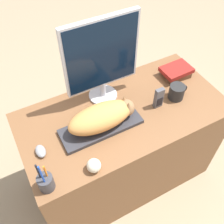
% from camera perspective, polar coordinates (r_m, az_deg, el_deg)
% --- Properties ---
extents(ground_plane, '(12.00, 12.00, 0.00)m').
position_cam_1_polar(ground_plane, '(2.11, 6.35, -19.79)').
color(ground_plane, '#998466').
extents(desk, '(1.26, 0.63, 0.77)m').
position_cam_1_polar(desk, '(1.88, 2.16, -7.67)').
color(desk, brown).
rests_on(desk, ground_plane).
extents(keyboard, '(0.47, 0.17, 0.02)m').
position_cam_1_polar(keyboard, '(1.49, -2.41, -3.16)').
color(keyboard, '#2D2D33').
rests_on(keyboard, desk).
extents(cat, '(0.40, 0.17, 0.14)m').
position_cam_1_polar(cat, '(1.43, -1.88, -0.93)').
color(cat, '#D18C47').
rests_on(cat, keyboard).
extents(monitor, '(0.44, 0.18, 0.54)m').
position_cam_1_polar(monitor, '(1.46, -2.24, 11.69)').
color(monitor, '#B7B7BC').
rests_on(monitor, desk).
extents(computer_mouse, '(0.05, 0.08, 0.04)m').
position_cam_1_polar(computer_mouse, '(1.44, -15.28, -8.22)').
color(computer_mouse, gray).
rests_on(computer_mouse, desk).
extents(coffee_mug, '(0.13, 0.10, 0.09)m').
position_cam_1_polar(coffee_mug, '(1.67, 13.94, 4.28)').
color(coffee_mug, black).
rests_on(coffee_mug, desk).
extents(pen_cup, '(0.08, 0.08, 0.22)m').
position_cam_1_polar(pen_cup, '(1.30, -14.23, -14.58)').
color(pen_cup, '#38383D').
rests_on(pen_cup, desk).
extents(baseball, '(0.07, 0.07, 0.07)m').
position_cam_1_polar(baseball, '(1.33, -3.98, -11.55)').
color(baseball, beige).
rests_on(baseball, desk).
extents(phone, '(0.05, 0.03, 0.14)m').
position_cam_1_polar(phone, '(1.58, 10.15, 2.99)').
color(phone, '#4C4C51').
rests_on(phone, desk).
extents(book_stack, '(0.20, 0.15, 0.07)m').
position_cam_1_polar(book_stack, '(1.83, 13.82, 8.52)').
color(book_stack, brown).
rests_on(book_stack, desk).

